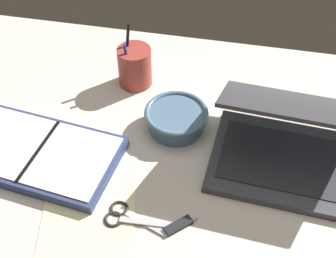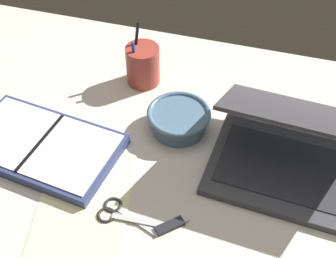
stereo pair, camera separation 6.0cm
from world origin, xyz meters
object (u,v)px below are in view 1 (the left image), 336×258
at_px(laptop, 293,144).
at_px(bowl, 176,119).
at_px(pen_cup, 135,66).
at_px(scissors, 124,216).
at_px(planner, 40,154).

bearing_deg(laptop, bowl, 174.12).
relative_size(pen_cup, scissors, 1.19).
relative_size(laptop, planner, 0.97).
bearing_deg(pen_cup, bowl, -46.38).
xyz_separation_m(planner, scissors, (0.23, -0.11, -0.01)).
bearing_deg(planner, bowl, 36.07).
xyz_separation_m(laptop, scissors, (-0.33, -0.23, -0.05)).
bearing_deg(laptop, pen_cup, 158.74).
distance_m(pen_cup, scissors, 0.43).
relative_size(laptop, pen_cup, 2.18).
distance_m(planner, scissors, 0.25).
distance_m(laptop, planner, 0.56).
height_order(laptop, planner, laptop).
bearing_deg(bowl, scissors, -101.63).
bearing_deg(bowl, planner, -151.05).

